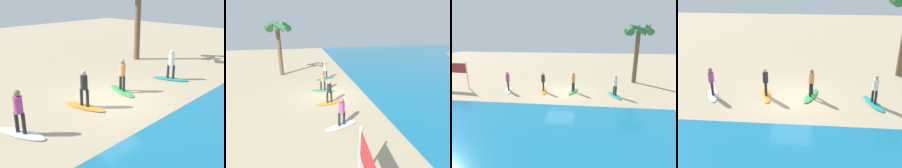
{
  "view_description": "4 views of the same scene",
  "coord_description": "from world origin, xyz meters",
  "views": [
    {
      "loc": [
        8.58,
        8.35,
        4.9
      ],
      "look_at": [
        -0.1,
        -0.0,
        0.75
      ],
      "focal_mm": 43.06,
      "sensor_mm": 36.0,
      "label": 1
    },
    {
      "loc": [
        13.16,
        -1.94,
        5.52
      ],
      "look_at": [
        -0.35,
        0.87,
        0.81
      ],
      "focal_mm": 28.19,
      "sensor_mm": 36.0,
      "label": 2
    },
    {
      "loc": [
        -2.14,
        15.62,
        5.26
      ],
      "look_at": [
        -0.46,
        0.92,
        1.05
      ],
      "focal_mm": 30.34,
      "sensor_mm": 36.0,
      "label": 3
    },
    {
      "loc": [
        -1.2,
        14.47,
        7.14
      ],
      "look_at": [
        0.07,
        -0.04,
        0.87
      ],
      "focal_mm": 44.4,
      "sensor_mm": 36.0,
      "label": 4
    }
  ],
  "objects": [
    {
      "name": "surfer_orange",
      "position": [
        1.5,
        -0.15,
        1.04
      ],
      "size": [
        0.32,
        0.45,
        1.64
      ],
      "color": "#232328",
      "rests_on": "surfboard_orange"
    },
    {
      "name": "surfer_white",
      "position": [
        4.67,
        0.04,
        1.04
      ],
      "size": [
        0.32,
        0.44,
        1.64
      ],
      "color": "#232328",
      "rests_on": "surfboard_white"
    },
    {
      "name": "surfboard_orange",
      "position": [
        1.5,
        -0.15,
        0.04
      ],
      "size": [
        1.06,
        2.17,
        0.09
      ],
      "primitive_type": "ellipsoid",
      "rotation": [
        0.0,
        0.0,
        1.82
      ],
      "color": "orange",
      "rests_on": "ground"
    },
    {
      "name": "ground_plane",
      "position": [
        0.0,
        0.0,
        0.0
      ],
      "size": [
        60.0,
        60.0,
        0.0
      ],
      "primitive_type": "plane",
      "color": "tan"
    },
    {
      "name": "surfer_teal",
      "position": [
        -4.63,
        0.39,
        1.04
      ],
      "size": [
        0.32,
        0.44,
        1.64
      ],
      "color": "#232328",
      "rests_on": "surfboard_teal"
    },
    {
      "name": "surfboard_green",
      "position": [
        -1.15,
        -0.3,
        0.04
      ],
      "size": [
        1.14,
        2.17,
        0.09
      ],
      "primitive_type": "ellipsoid",
      "rotation": [
        0.0,
        0.0,
        1.28
      ],
      "color": "green",
      "rests_on": "ground"
    },
    {
      "name": "surfboard_teal",
      "position": [
        -4.63,
        0.39,
        0.04
      ],
      "size": [
        1.25,
        2.16,
        0.09
      ],
      "primitive_type": "ellipsoid",
      "rotation": [
        0.0,
        0.0,
        1.92
      ],
      "color": "teal",
      "rests_on": "ground"
    },
    {
      "name": "surfer_green",
      "position": [
        -1.15,
        -0.3,
        1.04
      ],
      "size": [
        0.32,
        0.45,
        1.64
      ],
      "color": "#232328",
      "rests_on": "surfboard_green"
    },
    {
      "name": "surfboard_white",
      "position": [
        4.67,
        0.04,
        0.04
      ],
      "size": [
        1.25,
        2.16,
        0.09
      ],
      "primitive_type": "ellipsoid",
      "rotation": [
        0.0,
        0.0,
        1.92
      ],
      "color": "white",
      "rests_on": "ground"
    }
  ]
}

